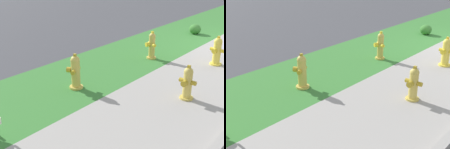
% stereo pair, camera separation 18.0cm
% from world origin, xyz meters
% --- Properties ---
extents(grass_verge, '(18.00, 2.47, 0.01)m').
position_xyz_m(grass_verge, '(0.00, 2.46, 0.00)').
color(grass_verge, '#387A33').
rests_on(grass_verge, ground).
extents(fire_hydrant_far_end, '(0.38, 0.35, 0.79)m').
position_xyz_m(fire_hydrant_far_end, '(-5.47, 2.01, 0.38)').
color(fire_hydrant_far_end, gold).
rests_on(fire_hydrant_far_end, ground).
extents(fire_hydrant_at_driveway, '(0.32, 0.34, 0.78)m').
position_xyz_m(fire_hydrant_at_driveway, '(-2.68, 1.81, 0.38)').
color(fire_hydrant_at_driveway, gold).
rests_on(fire_hydrant_at_driveway, ground).
extents(fire_hydrant_mid_block, '(0.36, 0.39, 0.78)m').
position_xyz_m(fire_hydrant_mid_block, '(-2.07, 0.19, 0.38)').
color(fire_hydrant_mid_block, yellow).
rests_on(fire_hydrant_mid_block, ground).
extents(fire_hydrant_by_grass_verge, '(0.33, 0.36, 0.73)m').
position_xyz_m(fire_hydrant_by_grass_verge, '(-4.47, -0.14, 0.35)').
color(fire_hydrant_by_grass_verge, gold).
rests_on(fire_hydrant_by_grass_verge, ground).
extents(shrub_bush_far_verge, '(0.42, 0.42, 0.36)m').
position_xyz_m(shrub_bush_far_verge, '(0.77, 2.09, 0.18)').
color(shrub_bush_far_verge, '#3D7F33').
rests_on(shrub_bush_far_verge, ground).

